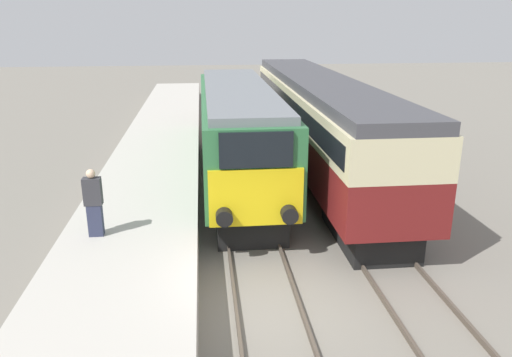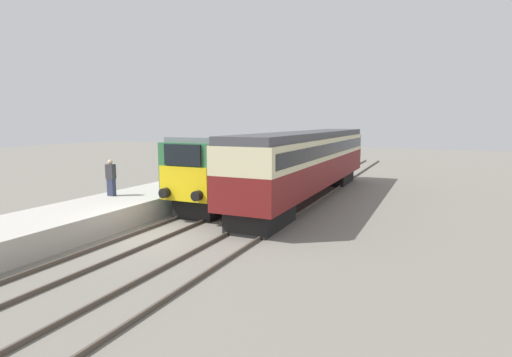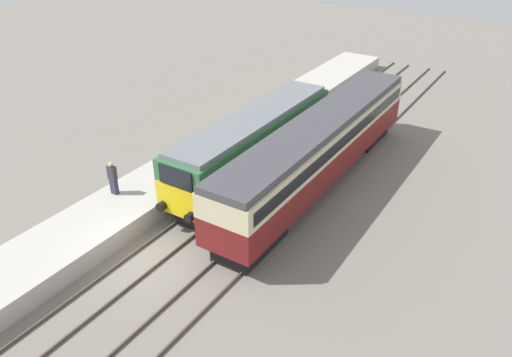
# 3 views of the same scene
# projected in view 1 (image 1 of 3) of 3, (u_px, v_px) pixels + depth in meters

# --- Properties ---
(ground_plane) EXTENTS (120.00, 120.00, 0.00)m
(ground_plane) POSITION_uv_depth(u_px,v_px,m) (268.00, 308.00, 11.25)
(ground_plane) COLOR slate
(platform_left) EXTENTS (3.50, 50.00, 0.95)m
(platform_left) POSITION_uv_depth(u_px,v_px,m) (151.00, 182.00, 18.34)
(platform_left) COLOR #B7B2A8
(platform_left) RESTS_ON ground_plane
(rails_near_track) EXTENTS (1.51, 60.00, 0.14)m
(rails_near_track) POSITION_uv_depth(u_px,v_px,m) (248.00, 220.00, 15.96)
(rails_near_track) COLOR #4C4238
(rails_near_track) RESTS_ON ground_plane
(rails_far_track) EXTENTS (1.50, 60.00, 0.14)m
(rails_far_track) POSITION_uv_depth(u_px,v_px,m) (351.00, 216.00, 16.30)
(rails_far_track) COLOR #4C4238
(rails_far_track) RESTS_ON ground_plane
(locomotive) EXTENTS (2.70, 13.35, 3.82)m
(locomotive) POSITION_uv_depth(u_px,v_px,m) (238.00, 131.00, 18.99)
(locomotive) COLOR black
(locomotive) RESTS_ON ground_plane
(passenger_carriage) EXTENTS (2.75, 18.19, 3.94)m
(passenger_carriage) POSITION_uv_depth(u_px,v_px,m) (318.00, 116.00, 20.51)
(passenger_carriage) COLOR black
(passenger_carriage) RESTS_ON ground_plane
(person_on_platform) EXTENTS (0.44, 0.26, 1.76)m
(person_on_platform) POSITION_uv_depth(u_px,v_px,m) (94.00, 203.00, 12.47)
(person_on_platform) COLOR #2D334C
(person_on_platform) RESTS_ON platform_left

